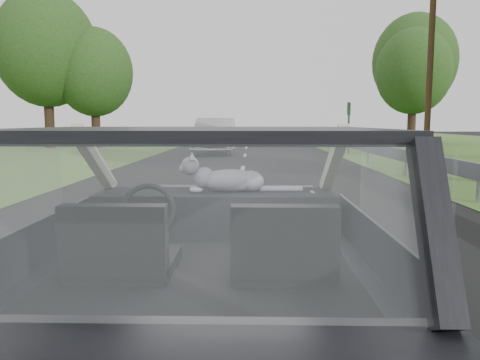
{
  "coord_description": "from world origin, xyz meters",
  "views": [
    {
      "loc": [
        0.24,
        -2.52,
        1.47
      ],
      "look_at": [
        0.17,
        0.54,
        1.09
      ],
      "focal_mm": 35.0,
      "sensor_mm": 36.0,
      "label": 1
    }
  ],
  "objects_px": {
    "utility_pole": "(430,62)",
    "other_car": "(215,136)",
    "cat": "(230,179)",
    "highway_sign": "(348,128)",
    "subject_car": "(207,257)"
  },
  "relations": [
    {
      "from": "cat",
      "to": "highway_sign",
      "type": "bearing_deg",
      "value": 70.11
    },
    {
      "from": "cat",
      "to": "highway_sign",
      "type": "height_order",
      "value": "highway_sign"
    },
    {
      "from": "cat",
      "to": "highway_sign",
      "type": "relative_size",
      "value": 0.25
    },
    {
      "from": "cat",
      "to": "utility_pole",
      "type": "distance_m",
      "value": 19.49
    },
    {
      "from": "cat",
      "to": "other_car",
      "type": "relative_size",
      "value": 0.12
    },
    {
      "from": "other_car",
      "to": "highway_sign",
      "type": "distance_m",
      "value": 6.2
    },
    {
      "from": "highway_sign",
      "to": "utility_pole",
      "type": "xyz_separation_m",
      "value": [
        3.2,
        -1.07,
        2.83
      ]
    },
    {
      "from": "highway_sign",
      "to": "utility_pole",
      "type": "distance_m",
      "value": 4.41
    },
    {
      "from": "cat",
      "to": "other_car",
      "type": "bearing_deg",
      "value": 88.75
    },
    {
      "from": "utility_pole",
      "to": "other_car",
      "type": "bearing_deg",
      "value": 172.09
    },
    {
      "from": "subject_car",
      "to": "other_car",
      "type": "relative_size",
      "value": 0.8
    },
    {
      "from": "cat",
      "to": "utility_pole",
      "type": "xyz_separation_m",
      "value": [
        7.87,
        17.59,
        2.92
      ]
    },
    {
      "from": "subject_car",
      "to": "cat",
      "type": "xyz_separation_m",
      "value": [
        0.1,
        0.62,
        0.36
      ]
    },
    {
      "from": "subject_car",
      "to": "cat",
      "type": "relative_size",
      "value": 6.72
    },
    {
      "from": "cat",
      "to": "utility_pole",
      "type": "bearing_deg",
      "value": 60.05
    }
  ]
}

